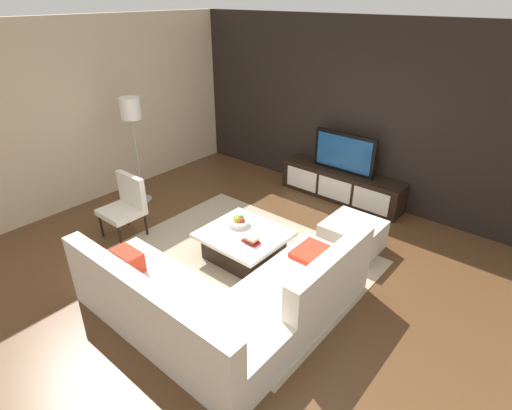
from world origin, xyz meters
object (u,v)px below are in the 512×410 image
object	(u,v)px
ottoman	(352,236)
coffee_table	(244,245)
accent_chair_near	(126,202)
book_stack	(251,240)
television	(344,153)
sectional_couch	(223,300)
floor_lamp	(131,116)
media_console	(341,185)
fruit_bowl	(239,222)

from	to	relation	value
ottoman	coffee_table	bearing A→B (deg)	-131.76
accent_chair_near	book_stack	world-z (taller)	accent_chair_near
accent_chair_near	television	bearing A→B (deg)	68.24
coffee_table	book_stack	bearing A→B (deg)	-27.75
sectional_couch	floor_lamp	distance (m)	3.41
coffee_table	floor_lamp	bearing A→B (deg)	176.17
media_console	fruit_bowl	xyz separation A→B (m)	(-0.28, -2.20, 0.18)
accent_chair_near	book_stack	size ratio (longest dim) A/B	4.01
media_console	floor_lamp	world-z (taller)	floor_lamp
media_console	sectional_couch	size ratio (longest dim) A/B	0.87
book_stack	ottoman	bearing A→B (deg)	57.98
media_console	television	xyz separation A→B (m)	(-0.00, 0.00, 0.57)
fruit_bowl	book_stack	xyz separation A→B (m)	(0.40, -0.21, -0.01)
accent_chair_near	floor_lamp	xyz separation A→B (m)	(-0.73, 0.75, 0.93)
television	fruit_bowl	size ratio (longest dim) A/B	3.76
coffee_table	accent_chair_near	distance (m)	1.79
floor_lamp	television	bearing A→B (deg)	40.60
coffee_table	fruit_bowl	size ratio (longest dim) A/B	3.64
coffee_table	ottoman	world-z (taller)	ottoman
floor_lamp	fruit_bowl	bearing A→B (deg)	-1.55
ottoman	book_stack	xyz separation A→B (m)	(-0.75, -1.20, 0.22)
accent_chair_near	book_stack	distance (m)	1.94
accent_chair_near	fruit_bowl	distance (m)	1.64
coffee_table	fruit_bowl	world-z (taller)	fruit_bowl
fruit_bowl	book_stack	bearing A→B (deg)	-28.44
television	fruit_bowl	bearing A→B (deg)	-97.23
accent_chair_near	floor_lamp	bearing A→B (deg)	143.87
accent_chair_near	floor_lamp	size ratio (longest dim) A/B	0.51
media_console	floor_lamp	xyz separation A→B (m)	(-2.49, -2.14, 1.17)
sectional_couch	floor_lamp	bearing A→B (deg)	158.78
sectional_couch	coffee_table	size ratio (longest dim) A/B	2.35
accent_chair_near	sectional_couch	bearing A→B (deg)	-0.69
media_console	sectional_couch	distance (m)	3.34
accent_chair_near	ottoman	size ratio (longest dim) A/B	1.24
fruit_bowl	sectional_couch	bearing A→B (deg)	-54.67
media_console	sectional_couch	xyz separation A→B (m)	(0.50, -3.30, 0.04)
media_console	coffee_table	size ratio (longest dim) A/B	2.03
sectional_couch	book_stack	world-z (taller)	sectional_couch
sectional_couch	ottoman	xyz separation A→B (m)	(0.36, 2.09, -0.09)
ottoman	media_console	bearing A→B (deg)	125.55
sectional_couch	coffee_table	distance (m)	1.17
television	accent_chair_near	bearing A→B (deg)	-121.39
accent_chair_near	fruit_bowl	size ratio (longest dim) A/B	3.11
accent_chair_near	ottoman	distance (m)	3.13
television	accent_chair_near	distance (m)	3.40
television	floor_lamp	size ratio (longest dim) A/B	0.62
coffee_table	floor_lamp	xyz separation A→B (m)	(-2.39, 0.16, 1.22)
ottoman	floor_lamp	bearing A→B (deg)	-164.64
fruit_bowl	floor_lamp	bearing A→B (deg)	178.45
media_console	book_stack	bearing A→B (deg)	-87.20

